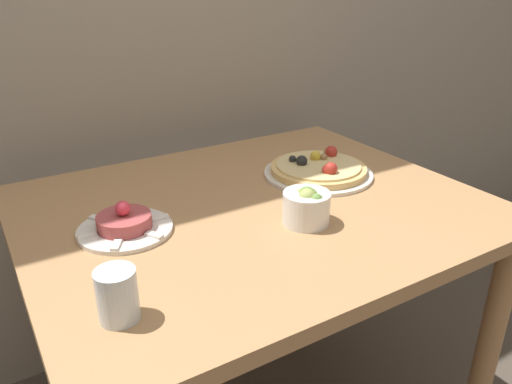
% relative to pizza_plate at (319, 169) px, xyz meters
% --- Properties ---
extents(dining_table, '(1.09, 0.89, 0.73)m').
position_rel_pizza_plate_xyz_m(dining_table, '(-0.25, -0.06, -0.12)').
color(dining_table, '#AD7F51').
rests_on(dining_table, ground_plane).
extents(pizza_plate, '(0.30, 0.30, 0.06)m').
position_rel_pizza_plate_xyz_m(pizza_plate, '(0.00, 0.00, 0.00)').
color(pizza_plate, silver).
rests_on(pizza_plate, dining_table).
extents(tartare_plate, '(0.21, 0.21, 0.07)m').
position_rel_pizza_plate_xyz_m(tartare_plate, '(-0.56, -0.04, -0.00)').
color(tartare_plate, silver).
rests_on(tartare_plate, dining_table).
extents(small_bowl, '(0.11, 0.11, 0.09)m').
position_rel_pizza_plate_xyz_m(small_bowl, '(-0.20, -0.21, 0.03)').
color(small_bowl, white).
rests_on(small_bowl, dining_table).
extents(drinking_glass, '(0.07, 0.07, 0.09)m').
position_rel_pizza_plate_xyz_m(drinking_glass, '(-0.67, -0.33, 0.03)').
color(drinking_glass, silver).
rests_on(drinking_glass, dining_table).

